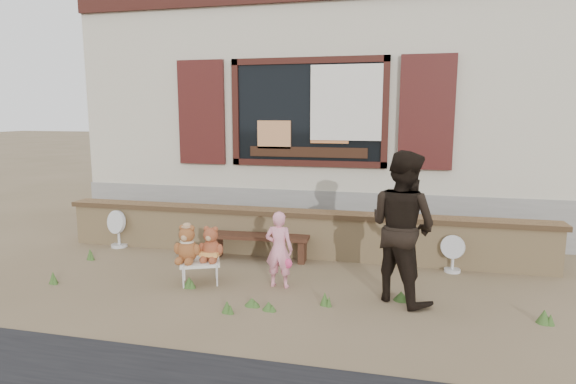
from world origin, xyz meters
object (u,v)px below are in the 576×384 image
(bench, at_px, (259,241))
(teddy_bear_left, at_px, (187,243))
(adult, at_px, (402,227))
(teddy_bear_right, at_px, (211,243))
(child, at_px, (279,249))
(folding_chair, at_px, (200,263))

(bench, xyz_separation_m, teddy_bear_left, (-0.55, -1.14, 0.25))
(teddy_bear_left, bearing_deg, adult, -21.30)
(bench, height_order, adult, adult)
(bench, xyz_separation_m, teddy_bear_right, (-0.29, -1.03, 0.24))
(bench, relative_size, child, 1.55)
(folding_chair, bearing_deg, teddy_bear_left, -180.00)
(child, bearing_deg, teddy_bear_right, 6.55)
(folding_chair, height_order, teddy_bear_left, teddy_bear_left)
(teddy_bear_left, bearing_deg, teddy_bear_right, 0.00)
(adult, bearing_deg, child, 33.94)
(child, relative_size, adult, 0.55)
(bench, distance_m, adult, 2.28)
(teddy_bear_right, bearing_deg, bench, 50.80)
(teddy_bear_left, distance_m, child, 1.10)
(teddy_bear_left, xyz_separation_m, teddy_bear_right, (0.26, 0.11, -0.01))
(teddy_bear_right, height_order, adult, adult)
(folding_chair, xyz_separation_m, teddy_bear_right, (0.13, 0.06, 0.24))
(folding_chair, height_order, adult, adult)
(teddy_bear_left, relative_size, child, 0.50)
(teddy_bear_left, height_order, teddy_bear_right, teddy_bear_left)
(adult, bearing_deg, teddy_bear_left, 39.21)
(teddy_bear_left, xyz_separation_m, child, (1.09, 0.17, -0.05))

